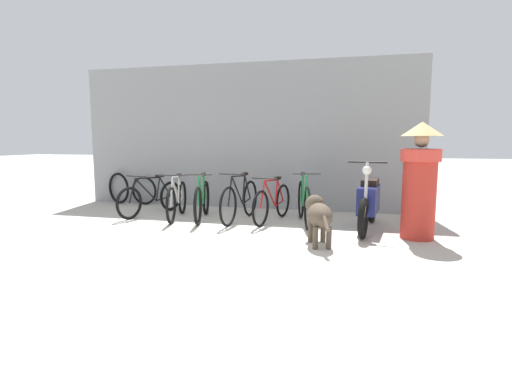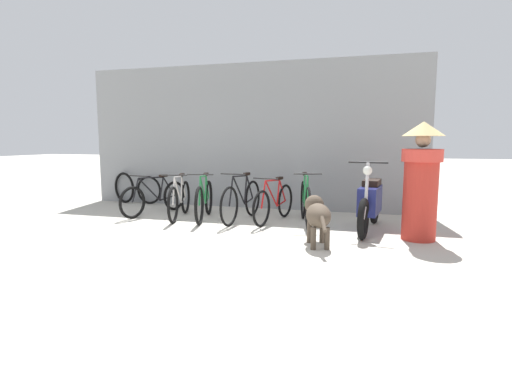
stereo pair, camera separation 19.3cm
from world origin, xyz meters
TOP-DOWN VIEW (x-y plane):
  - ground_plane at (0.00, 0.00)m, footprint 60.00×60.00m
  - shop_wall_back at (0.00, 3.47)m, footprint 7.32×0.20m
  - bicycle_0 at (-1.49, 2.13)m, footprint 0.60×1.65m
  - bicycle_1 at (-0.84, 1.91)m, footprint 0.52×1.60m
  - bicycle_2 at (-0.35, 1.92)m, footprint 0.52×1.62m
  - bicycle_3 at (0.35, 1.99)m, footprint 0.46×1.71m
  - bicycle_4 at (0.93, 2.07)m, footprint 0.48×1.59m
  - bicycle_5 at (1.50, 2.01)m, footprint 0.53×1.63m
  - motorcycle at (2.57, 1.77)m, footprint 0.58×1.85m
  - stray_dog at (1.87, 0.70)m, footprint 0.52×1.08m
  - person_in_robes at (3.26, 1.38)m, footprint 0.83×0.83m
  - spare_tire_left at (-2.27, 3.22)m, footprint 0.64×0.10m
  - spare_tire_right at (-2.91, 3.21)m, footprint 0.68×0.30m

SIDE VIEW (x-z plane):
  - ground_plane at x=0.00m, z-range 0.00..0.00m
  - spare_tire_left at x=-2.27m, z-range 0.00..0.64m
  - bicycle_0 at x=-1.49m, z-range -0.07..0.72m
  - bicycle_4 at x=0.93m, z-range -0.07..0.74m
  - bicycle_1 at x=-0.84m, z-range -0.08..0.77m
  - bicycle_2 at x=-0.35m, z-range -0.08..0.79m
  - spare_tire_right at x=-2.91m, z-range 0.00..0.71m
  - bicycle_3 at x=0.35m, z-range -0.08..0.81m
  - bicycle_5 at x=1.50m, z-range -0.08..0.83m
  - stray_dog at x=1.87m, z-range 0.10..0.76m
  - motorcycle at x=2.57m, z-range -0.11..1.02m
  - person_in_robes at x=3.26m, z-range 0.05..1.76m
  - shop_wall_back at x=0.00m, z-range 0.00..3.04m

